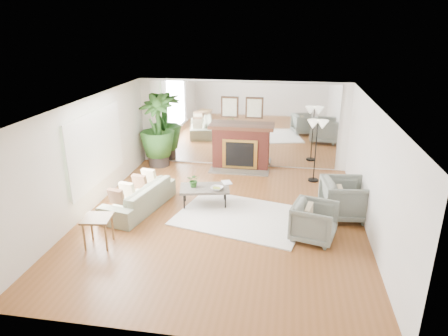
% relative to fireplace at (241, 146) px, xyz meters
% --- Properties ---
extents(ground, '(7.00, 7.00, 0.00)m').
position_rel_fireplace_xyz_m(ground, '(0.00, -3.26, -0.66)').
color(ground, brown).
rests_on(ground, ground).
extents(wall_left, '(0.02, 7.00, 2.50)m').
position_rel_fireplace_xyz_m(wall_left, '(-2.99, -3.26, 0.59)').
color(wall_left, white).
rests_on(wall_left, ground).
extents(wall_right, '(0.02, 7.00, 2.50)m').
position_rel_fireplace_xyz_m(wall_right, '(2.99, -3.26, 0.59)').
color(wall_right, white).
rests_on(wall_right, ground).
extents(wall_back, '(6.00, 0.02, 2.50)m').
position_rel_fireplace_xyz_m(wall_back, '(0.00, 0.23, 0.59)').
color(wall_back, white).
rests_on(wall_back, ground).
extents(mirror_panel, '(5.40, 0.04, 2.40)m').
position_rel_fireplace_xyz_m(mirror_panel, '(0.00, 0.21, 0.59)').
color(mirror_panel, silver).
rests_on(mirror_panel, wall_back).
extents(window_panel, '(0.04, 2.40, 1.50)m').
position_rel_fireplace_xyz_m(window_panel, '(-2.96, -2.86, 0.69)').
color(window_panel, '#B2E09E').
rests_on(window_panel, wall_left).
extents(fireplace, '(1.85, 0.83, 2.05)m').
position_rel_fireplace_xyz_m(fireplace, '(0.00, 0.00, 0.00)').
color(fireplace, maroon).
rests_on(fireplace, ground).
extents(area_rug, '(3.08, 2.51, 0.03)m').
position_rel_fireplace_xyz_m(area_rug, '(0.40, -3.12, -0.64)').
color(area_rug, white).
rests_on(area_rug, ground).
extents(coffee_table, '(1.23, 0.87, 0.45)m').
position_rel_fireplace_xyz_m(coffee_table, '(-0.51, -2.65, -0.25)').
color(coffee_table, '#625A4E').
rests_on(coffee_table, ground).
extents(sofa, '(1.21, 2.16, 0.60)m').
position_rel_fireplace_xyz_m(sofa, '(-1.93, -3.08, -0.36)').
color(sofa, gray).
rests_on(sofa, ground).
extents(armchair_back, '(1.06, 1.03, 0.87)m').
position_rel_fireplace_xyz_m(armchair_back, '(2.60, -2.76, -0.22)').
color(armchair_back, gray).
rests_on(armchair_back, ground).
extents(armchair_front, '(1.01, 0.99, 0.75)m').
position_rel_fireplace_xyz_m(armchair_front, '(1.91, -3.81, -0.28)').
color(armchair_front, gray).
rests_on(armchair_front, ground).
extents(side_table, '(0.58, 0.58, 0.59)m').
position_rel_fireplace_xyz_m(side_table, '(-2.13, -4.70, -0.17)').
color(side_table, brown).
rests_on(side_table, ground).
extents(potted_ficus, '(1.17, 1.17, 2.12)m').
position_rel_fireplace_xyz_m(potted_ficus, '(-2.42, -0.16, 0.47)').
color(potted_ficus, black).
rests_on(potted_ficus, ground).
extents(floor_lamp, '(0.54, 0.30, 1.66)m').
position_rel_fireplace_xyz_m(floor_lamp, '(2.06, -0.69, 0.76)').
color(floor_lamp, black).
rests_on(floor_lamp, ground).
extents(tabletop_plant, '(0.30, 0.27, 0.32)m').
position_rel_fireplace_xyz_m(tabletop_plant, '(-0.75, -2.65, -0.05)').
color(tabletop_plant, '#2C5B21').
rests_on(tabletop_plant, coffee_table).
extents(fruit_bowl, '(0.33, 0.33, 0.07)m').
position_rel_fireplace_xyz_m(fruit_bowl, '(-0.21, -2.74, -0.18)').
color(fruit_bowl, brown).
rests_on(fruit_bowl, coffee_table).
extents(book, '(0.31, 0.34, 0.02)m').
position_rel_fireplace_xyz_m(book, '(-0.13, -2.35, -0.20)').
color(book, brown).
rests_on(book, coffee_table).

